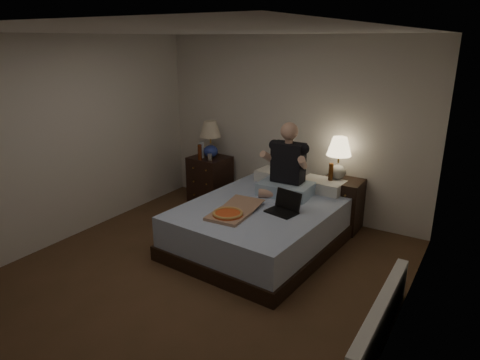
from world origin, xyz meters
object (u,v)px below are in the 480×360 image
Objects in this scene: lamp_left at (210,139)px; person at (287,160)px; beer_bottle_right at (331,172)px; radiator at (380,321)px; beer_bottle_left at (200,152)px; bed at (263,224)px; laptop at (282,203)px; water_bottle at (202,150)px; nightstand_left at (210,179)px; pizza_box at (228,214)px; lamp_right at (339,158)px; soda_can at (210,157)px; nightstand_right at (341,204)px.

person is at bearing -16.54° from lamp_left.
radiator is (1.18, -1.94, -0.60)m from beer_bottle_right.
bed is at bearing -25.14° from beer_bottle_left.
laptop reaches higher than radiator.
person is 0.58× the size of radiator.
bed is 1.79m from water_bottle.
beer_bottle_left reaches higher than nightstand_left.
beer_bottle_right is at bearing 121.36° from radiator.
beer_bottle_left is 1.84m from pizza_box.
lamp_right is 2.43× the size of beer_bottle_left.
water_bottle reaches higher than beer_bottle_left.
lamp_right is at bearing 118.87° from radiator.
nightstand_left is 0.94× the size of pizza_box.
bed is 9.30× the size of beer_bottle_right.
lamp_right is at bearing 8.33° from beer_bottle_left.
person reaches higher than water_bottle.
soda_can is 3.56m from radiator.
nightstand_left is 3.12× the size of beer_bottle_right.
pizza_box is (1.36, -1.36, -0.27)m from water_bottle.
beer_bottle_left is 0.30× the size of pizza_box.
nightstand_left is at bearing 161.87° from laptop.
soda_can is at bearing -16.37° from water_bottle.
nightstand_right is 0.90× the size of pizza_box.
laptop is at bearing -25.07° from nightstand_left.
nightstand_left is 1.95m from pizza_box.
beer_bottle_left reaches higher than nightstand_right.
laptop is 0.63m from pizza_box.
lamp_right is 2.05m from beer_bottle_left.
water_bottle is at bearing 149.80° from radiator.
beer_bottle_left is at bearing -174.64° from beer_bottle_right.
nightstand_right is 0.49m from beer_bottle_right.
water_bottle is at bearing -125.42° from nightstand_left.
nightstand_right is at bearing 40.01° from beer_bottle_right.
person is at bearing -135.07° from beer_bottle_right.
pizza_box is (-0.79, -1.55, 0.23)m from nightstand_right.
nightstand_right is at bearing 42.26° from person.
nightstand_left is at bearing 127.32° from soda_can.
lamp_left is at bearing 147.78° from radiator.
beer_bottle_right reaches higher than laptop.
lamp_right is 0.73m from person.
person is at bearing 123.67° from laptop.
nightstand_left is at bearing 147.98° from radiator.
beer_bottle_right is at bearing 5.36° from beer_bottle_left.
laptop is (1.71, -1.01, -0.34)m from lamp_left.
radiator is (1.70, -1.07, -0.07)m from bed.
radiator is (1.84, -0.50, -0.37)m from pizza_box.
person is at bearing -11.90° from soda_can.
soda_can is (-1.88, -0.25, -0.19)m from lamp_right.
soda_can is at bearing 166.52° from person.
person is at bearing -136.10° from nightstand_right.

